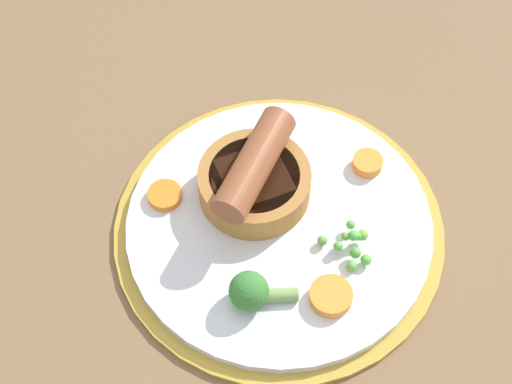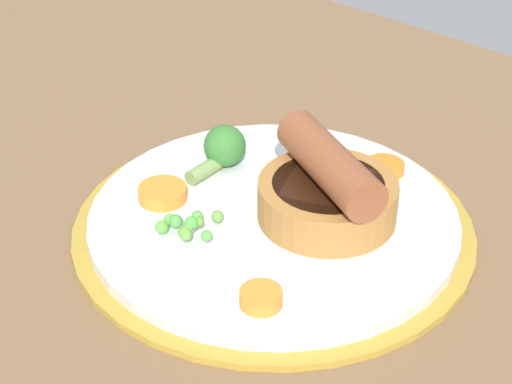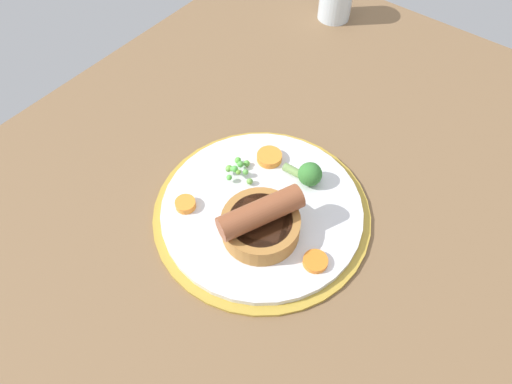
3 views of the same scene
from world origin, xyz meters
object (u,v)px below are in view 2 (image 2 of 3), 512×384
broccoli_floret_near (223,148)px  dinner_plate (269,221)px  carrot_slice_2 (385,167)px  carrot_slice_3 (163,193)px  sausage_pudding (328,190)px  carrot_slice_0 (261,298)px  pea_pile (187,225)px

broccoli_floret_near → dinner_plate: bearing=-111.8°
carrot_slice_2 → carrot_slice_3: size_ratio=0.85×
broccoli_floret_near → carrot_slice_3: size_ratio=1.60×
sausage_pudding → carrot_slice_0: sausage_pudding is taller
dinner_plate → carrot_slice_0: (-6.31, 7.83, 1.33)cm
dinner_plate → broccoli_floret_near: (6.79, -2.23, 2.34)cm
broccoli_floret_near → carrot_slice_2: 12.36cm
sausage_pudding → pea_pile: size_ratio=2.40×
sausage_pudding → carrot_slice_2: (0.58, -7.73, -1.86)cm
carrot_slice_0 → carrot_slice_3: bearing=-16.1°
broccoli_floret_near → carrot_slice_2: broccoli_floret_near is taller
carrot_slice_0 → sausage_pudding: bearing=-74.0°
dinner_plate → carrot_slice_3: 7.94cm
carrot_slice_0 → carrot_slice_3: 13.52cm
carrot_slice_0 → carrot_slice_2: carrot_slice_0 is taller
sausage_pudding → pea_pile: sausage_pudding is taller
sausage_pudding → broccoli_floret_near: size_ratio=1.92×
sausage_pudding → carrot_slice_3: sausage_pudding is taller
carrot_slice_0 → pea_pile: bearing=-12.3°
broccoli_floret_near → carrot_slice_0: broccoli_floret_near is taller
pea_pile → carrot_slice_0: (-8.41, 1.84, -0.42)cm
dinner_plate → carrot_slice_2: carrot_slice_2 is taller
dinner_plate → carrot_slice_3: carrot_slice_3 is taller
carrot_slice_2 → carrot_slice_3: bearing=55.6°
carrot_slice_0 → dinner_plate: bearing=-51.1°
sausage_pudding → carrot_slice_0: size_ratio=4.06×
sausage_pudding → carrot_slice_0: bearing=-49.8°
carrot_slice_0 → carrot_slice_2: 18.03cm
dinner_plate → carrot_slice_0: 10.14cm
dinner_plate → pea_pile: bearing=70.7°
sausage_pudding → pea_pile: (5.55, 8.12, -1.32)cm
pea_pile → carrot_slice_0: size_ratio=1.70×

